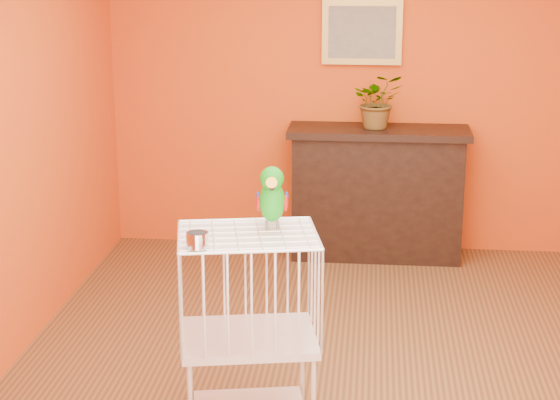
# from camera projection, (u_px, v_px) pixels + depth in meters

# --- Properties ---
(ground) EXTENTS (4.50, 4.50, 0.00)m
(ground) POSITION_uv_depth(u_px,v_px,m) (349.00, 364.00, 5.58)
(ground) COLOR brown
(ground) RESTS_ON ground
(room_shell) EXTENTS (4.50, 4.50, 4.50)m
(room_shell) POSITION_uv_depth(u_px,v_px,m) (355.00, 102.00, 5.15)
(room_shell) COLOR #DF4815
(room_shell) RESTS_ON ground
(console_cabinet) EXTENTS (1.40, 0.50, 1.04)m
(console_cabinet) POSITION_uv_depth(u_px,v_px,m) (377.00, 193.00, 7.35)
(console_cabinet) COLOR black
(console_cabinet) RESTS_ON ground
(potted_plant) EXTENTS (0.44, 0.48, 0.33)m
(potted_plant) POSITION_uv_depth(u_px,v_px,m) (378.00, 106.00, 7.23)
(potted_plant) COLOR #26722D
(potted_plant) RESTS_ON console_cabinet
(framed_picture) EXTENTS (0.62, 0.04, 0.50)m
(framed_picture) POSITION_uv_depth(u_px,v_px,m) (362.00, 32.00, 7.23)
(framed_picture) COLOR gold
(framed_picture) RESTS_ON room_shell
(birdcage) EXTENTS (0.76, 0.64, 1.05)m
(birdcage) POSITION_uv_depth(u_px,v_px,m) (249.00, 328.00, 4.74)
(birdcage) COLOR white
(birdcage) RESTS_ON ground
(feed_cup) EXTENTS (0.11, 0.11, 0.07)m
(feed_cup) POSITION_uv_depth(u_px,v_px,m) (197.00, 240.00, 4.38)
(feed_cup) COLOR silver
(feed_cup) RESTS_ON birdcage
(parrot) EXTENTS (0.17, 0.30, 0.34)m
(parrot) POSITION_uv_depth(u_px,v_px,m) (272.00, 197.00, 4.63)
(parrot) COLOR #59544C
(parrot) RESTS_ON birdcage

